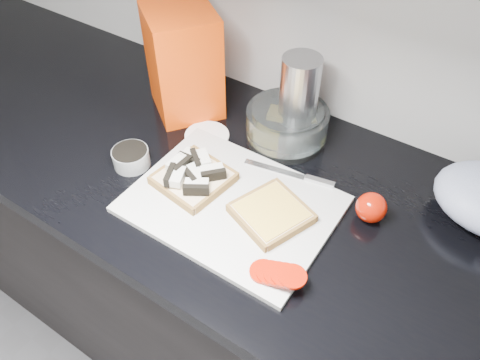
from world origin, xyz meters
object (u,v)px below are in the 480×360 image
object	(u,v)px
glass_bowl	(287,125)
steel_canister	(298,100)
bread_bag	(184,62)
cutting_board	(232,204)

from	to	relation	value
glass_bowl	steel_canister	xyz separation A→B (m)	(0.01, 0.02, 0.06)
glass_bowl	bread_bag	world-z (taller)	bread_bag
cutting_board	bread_bag	xyz separation A→B (m)	(-0.28, 0.22, 0.12)
cutting_board	steel_canister	xyz separation A→B (m)	(-0.00, 0.26, 0.10)
cutting_board	bread_bag	distance (m)	0.37
cutting_board	bread_bag	bearing A→B (deg)	142.46
glass_bowl	bread_bag	distance (m)	0.28
cutting_board	bread_bag	world-z (taller)	bread_bag
glass_bowl	bread_bag	xyz separation A→B (m)	(-0.27, -0.03, 0.09)
glass_bowl	bread_bag	size ratio (longest dim) A/B	0.74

